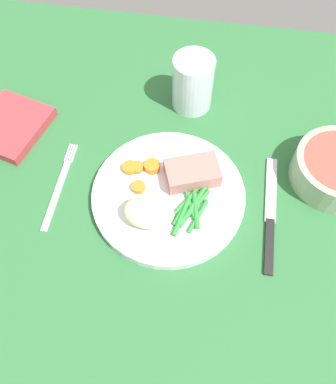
{
  "coord_description": "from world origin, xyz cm",
  "views": [
    {
      "loc": [
        2.11,
        -30.17,
        56.68
      ],
      "look_at": [
        -2.66,
        -0.44,
        4.6
      ],
      "focal_mm": 36.48,
      "sensor_mm": 36.0,
      "label": 1
    }
  ],
  "objects_px": {
    "fork": "(60,186)",
    "water_glass": "(192,86)",
    "dinner_plate": "(168,198)",
    "meat_portion": "(192,173)",
    "knife": "(270,215)",
    "napkin": "(10,126)"
  },
  "relations": [
    {
      "from": "meat_portion",
      "to": "water_glass",
      "type": "distance_m",
      "value": 0.17
    },
    {
      "from": "dinner_plate",
      "to": "fork",
      "type": "bearing_deg",
      "value": -179.18
    },
    {
      "from": "fork",
      "to": "water_glass",
      "type": "relative_size",
      "value": 1.65
    },
    {
      "from": "dinner_plate",
      "to": "knife",
      "type": "relative_size",
      "value": 1.18
    },
    {
      "from": "fork",
      "to": "meat_portion",
      "type": "bearing_deg",
      "value": 14.64
    },
    {
      "from": "knife",
      "to": "water_glass",
      "type": "xyz_separation_m",
      "value": [
        -0.15,
        0.21,
        0.04
      ]
    },
    {
      "from": "dinner_plate",
      "to": "water_glass",
      "type": "bearing_deg",
      "value": 87.27
    },
    {
      "from": "fork",
      "to": "knife",
      "type": "relative_size",
      "value": 0.81
    },
    {
      "from": "fork",
      "to": "knife",
      "type": "xyz_separation_m",
      "value": [
        0.34,
        -0.0,
        -0.0
      ]
    },
    {
      "from": "knife",
      "to": "water_glass",
      "type": "height_order",
      "value": "water_glass"
    },
    {
      "from": "water_glass",
      "to": "napkin",
      "type": "xyz_separation_m",
      "value": [
        -0.31,
        -0.11,
        -0.03
      ]
    },
    {
      "from": "meat_portion",
      "to": "knife",
      "type": "distance_m",
      "value": 0.14
    },
    {
      "from": "meat_portion",
      "to": "dinner_plate",
      "type": "bearing_deg",
      "value": -130.6
    },
    {
      "from": "dinner_plate",
      "to": "napkin",
      "type": "bearing_deg",
      "value": 161.66
    },
    {
      "from": "meat_portion",
      "to": "knife",
      "type": "relative_size",
      "value": 0.41
    },
    {
      "from": "dinner_plate",
      "to": "water_glass",
      "type": "relative_size",
      "value": 2.41
    },
    {
      "from": "knife",
      "to": "dinner_plate",
      "type": "bearing_deg",
      "value": 174.45
    },
    {
      "from": "dinner_plate",
      "to": "water_glass",
      "type": "xyz_separation_m",
      "value": [
        0.01,
        0.21,
        0.04
      ]
    },
    {
      "from": "dinner_plate",
      "to": "napkin",
      "type": "height_order",
      "value": "napkin"
    },
    {
      "from": "meat_portion",
      "to": "water_glass",
      "type": "bearing_deg",
      "value": 97.46
    },
    {
      "from": "dinner_plate",
      "to": "water_glass",
      "type": "height_order",
      "value": "water_glass"
    },
    {
      "from": "meat_portion",
      "to": "water_glass",
      "type": "relative_size",
      "value": 0.83
    }
  ]
}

